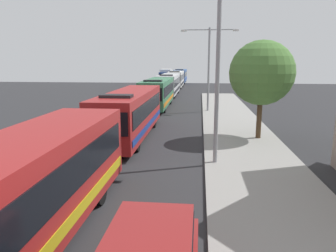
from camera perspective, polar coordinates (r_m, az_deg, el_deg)
bus_lead at (r=9.10m, az=-25.72°, el=-11.33°), size 2.58×12.12×3.21m
bus_second_in_line at (r=21.56m, az=-6.70°, el=2.47°), size 2.58×11.61×3.21m
bus_middle at (r=35.08m, az=-1.87°, el=6.01°), size 2.58×11.12×3.21m
bus_fourth_in_line at (r=47.71m, az=0.15°, el=7.47°), size 2.58×11.89×3.21m
bus_rear at (r=61.61m, az=1.42°, el=8.38°), size 2.58×10.65×3.21m
bus_tail_end at (r=74.82m, az=2.19°, el=8.93°), size 2.58×11.29×3.21m
box_truck_oncoming at (r=74.24m, az=-0.42°, el=8.92°), size 2.35×7.00×3.15m
streetlamp_mid at (r=15.36m, az=8.92°, el=13.38°), size 5.79×0.28×8.98m
streetlamp_far at (r=32.13m, az=7.27°, el=11.42°), size 5.50×0.28×8.01m
roadside_tree at (r=21.09m, az=16.29°, el=9.02°), size 4.04×4.04×6.18m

